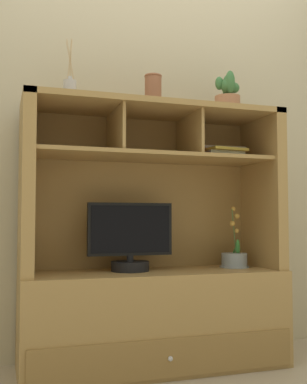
{
  "coord_description": "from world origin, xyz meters",
  "views": [
    {
      "loc": [
        -0.77,
        -2.38,
        0.76
      ],
      "look_at": [
        0.0,
        0.0,
        0.91
      ],
      "focal_mm": 44.36,
      "sensor_mm": 36.0,
      "label": 1
    }
  ],
  "objects": [
    {
      "name": "floor_plane",
      "position": [
        0.0,
        0.0,
        -0.01
      ],
      "size": [
        6.0,
        6.0,
        0.02
      ],
      "primitive_type": "cube",
      "color": "tan",
      "rests_on": "ground"
    },
    {
      "name": "back_wall",
      "position": [
        0.0,
        0.27,
        1.4
      ],
      "size": [
        6.0,
        0.02,
        2.8
      ],
      "primitive_type": "cube",
      "color": "#B9AC8A",
      "rests_on": "ground"
    },
    {
      "name": "media_console",
      "position": [
        0.0,
        0.01,
        0.42
      ],
      "size": [
        1.36,
        0.51,
        1.36
      ],
      "color": "#A17C45",
      "rests_on": "ground"
    },
    {
      "name": "tv_monitor",
      "position": [
        -0.12,
        0.02,
        0.65
      ],
      "size": [
        0.45,
        0.2,
        0.36
      ],
      "color": "black",
      "rests_on": "media_console"
    },
    {
      "name": "potted_orchid",
      "position": [
        0.49,
        0.03,
        0.54
      ],
      "size": [
        0.16,
        0.16,
        0.34
      ],
      "color": "gray",
      "rests_on": "media_console"
    },
    {
      "name": "magazine_stack_left",
      "position": [
        0.4,
        0.06,
        1.13
      ],
      "size": [
        0.33,
        0.31,
        0.07
      ],
      "color": "#AF3636",
      "rests_on": "media_console"
    },
    {
      "name": "diffuser_bottle",
      "position": [
        -0.44,
        0.02,
        1.42
      ],
      "size": [
        0.07,
        0.07,
        0.32
      ],
      "color": "#BAB6B5",
      "rests_on": "media_console"
    },
    {
      "name": "potted_succulent",
      "position": [
        0.45,
        0.01,
        1.46
      ],
      "size": [
        0.17,
        0.17,
        0.24
      ],
      "color": "#AA704E",
      "rests_on": "media_console"
    },
    {
      "name": "ceramic_vase",
      "position": [
        0.0,
        0.01,
        1.45
      ],
      "size": [
        0.09,
        0.09,
        0.18
      ],
      "color": "brown",
      "rests_on": "media_console"
    }
  ]
}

